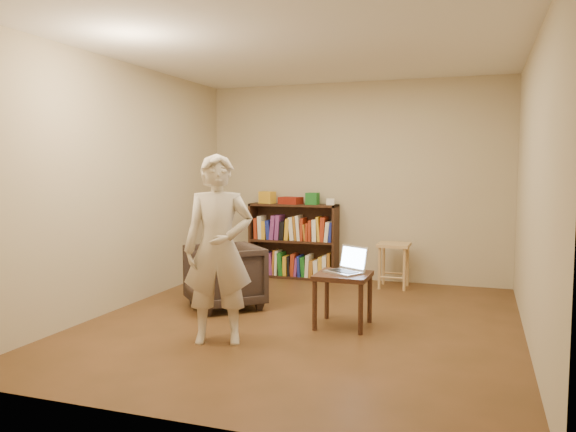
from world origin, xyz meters
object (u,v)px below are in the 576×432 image
(armchair, at_px, (224,276))
(person, at_px, (218,249))
(bookshelf, at_px, (294,245))
(laptop, at_px, (348,266))
(side_table, at_px, (343,282))
(stool, at_px, (394,252))

(armchair, relative_size, person, 0.46)
(bookshelf, bearing_deg, laptop, -59.14)
(laptop, bearing_deg, bookshelf, 151.56)
(bookshelf, xyz_separation_m, laptop, (1.21, -2.02, 0.12))
(laptop, bearing_deg, side_table, -83.97)
(stool, height_order, armchair, armchair)
(side_table, bearing_deg, laptop, 65.34)
(bookshelf, relative_size, stool, 2.16)
(bookshelf, distance_m, armchair, 1.82)
(stool, bearing_deg, laptop, -95.36)
(stool, xyz_separation_m, person, (-1.09, -2.68, 0.35))
(side_table, height_order, person, person)
(stool, distance_m, armchair, 2.23)
(bookshelf, height_order, stool, bookshelf)
(laptop, bearing_deg, person, -105.87)
(armchair, xyz_separation_m, laptop, (1.39, -0.22, 0.22))
(stool, bearing_deg, side_table, -96.03)
(stool, relative_size, person, 0.35)
(stool, distance_m, person, 2.91)
(armchair, bearing_deg, stool, 92.04)
(stool, bearing_deg, bookshelf, 171.23)
(side_table, bearing_deg, armchair, 168.41)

